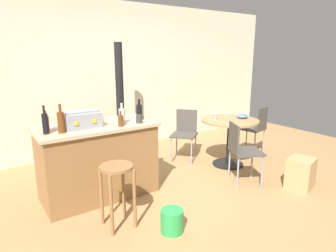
% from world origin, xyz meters
% --- Properties ---
extents(ground_plane, '(8.80, 8.80, 0.00)m').
position_xyz_m(ground_plane, '(0.00, 0.00, 0.00)').
color(ground_plane, '#A37A4C').
extents(back_wall, '(8.00, 0.10, 2.70)m').
position_xyz_m(back_wall, '(0.00, 2.26, 1.35)').
color(back_wall, beige).
rests_on(back_wall, ground_plane).
extents(kitchen_island, '(1.44, 0.72, 0.93)m').
position_xyz_m(kitchen_island, '(-0.85, 0.51, 0.47)').
color(kitchen_island, olive).
rests_on(kitchen_island, ground_plane).
extents(wooden_stool, '(0.34, 0.34, 0.68)m').
position_xyz_m(wooden_stool, '(-0.95, -0.27, 0.50)').
color(wooden_stool, olive).
rests_on(wooden_stool, ground_plane).
extents(dining_table, '(0.91, 0.91, 0.76)m').
position_xyz_m(dining_table, '(1.29, 0.34, 0.58)').
color(dining_table, black).
rests_on(dining_table, ground_plane).
extents(folding_chair_near, '(0.56, 0.56, 0.85)m').
position_xyz_m(folding_chair_near, '(0.88, 0.96, 0.50)').
color(folding_chair_near, '#47423D').
rests_on(folding_chair_near, ground_plane).
extents(folding_chair_far, '(0.54, 0.54, 0.87)m').
position_xyz_m(folding_chair_far, '(0.90, -0.27, 0.52)').
color(folding_chair_far, '#47423D').
rests_on(folding_chair_far, ground_plane).
extents(folding_chair_left, '(0.48, 0.48, 0.88)m').
position_xyz_m(folding_chair_left, '(2.03, 0.43, 0.52)').
color(folding_chair_left, '#47423D').
rests_on(folding_chair_left, ground_plane).
extents(wood_stove, '(0.44, 0.45, 1.96)m').
position_xyz_m(wood_stove, '(0.00, 1.62, 0.48)').
color(wood_stove, black).
rests_on(wood_stove, ground_plane).
extents(toolbox, '(0.42, 0.25, 0.20)m').
position_xyz_m(toolbox, '(-1.03, 0.47, 1.03)').
color(toolbox, gray).
rests_on(toolbox, kitchen_island).
extents(bottle_0, '(0.08, 0.08, 0.32)m').
position_xyz_m(bottle_0, '(-1.30, 0.37, 1.06)').
color(bottle_0, '#603314').
rests_on(bottle_0, kitchen_island).
extents(bottle_1, '(0.08, 0.08, 0.26)m').
position_xyz_m(bottle_1, '(-0.56, 0.39, 1.03)').
color(bottle_1, '#B7B2AD').
rests_on(bottle_1, kitchen_island).
extents(bottle_2, '(0.06, 0.06, 0.23)m').
position_xyz_m(bottle_2, '(-1.42, 0.53, 1.02)').
color(bottle_2, maroon).
rests_on(bottle_2, kitchen_island).
extents(bottle_3, '(0.06, 0.06, 0.31)m').
position_xyz_m(bottle_3, '(-1.45, 0.42, 1.05)').
color(bottle_3, black).
rests_on(bottle_3, kitchen_island).
extents(bottle_4, '(0.06, 0.06, 0.19)m').
position_xyz_m(bottle_4, '(-0.63, 0.27, 1.01)').
color(bottle_4, '#603314').
rests_on(bottle_4, kitchen_island).
extents(bottle_5, '(0.08, 0.08, 0.27)m').
position_xyz_m(bottle_5, '(-0.25, 0.50, 1.04)').
color(bottle_5, black).
rests_on(bottle_5, kitchen_island).
extents(cup_0, '(0.12, 0.08, 0.09)m').
position_xyz_m(cup_0, '(-0.77, 0.61, 0.98)').
color(cup_0, '#DB6651').
rests_on(cup_0, kitchen_island).
extents(cup_1, '(0.11, 0.08, 0.10)m').
position_xyz_m(cup_1, '(-0.36, 0.30, 0.98)').
color(cup_1, '#383838').
rests_on(cup_1, kitchen_island).
extents(wine_glass, '(0.07, 0.07, 0.14)m').
position_xyz_m(wine_glass, '(1.08, 0.44, 0.87)').
color(wine_glass, silver).
rests_on(wine_glass, dining_table).
extents(serving_bowl, '(0.18, 0.18, 0.07)m').
position_xyz_m(serving_bowl, '(1.54, 0.30, 0.79)').
color(serving_bowl, '#4C7099').
rests_on(serving_bowl, dining_table).
extents(cardboard_box, '(0.43, 0.39, 0.41)m').
position_xyz_m(cardboard_box, '(1.49, -0.82, 0.21)').
color(cardboard_box, tan).
rests_on(cardboard_box, ground_plane).
extents(plastic_bucket, '(0.23, 0.23, 0.24)m').
position_xyz_m(plastic_bucket, '(-0.55, -0.68, 0.12)').
color(plastic_bucket, green).
rests_on(plastic_bucket, ground_plane).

